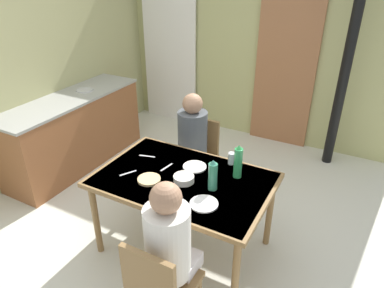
{
  "coord_description": "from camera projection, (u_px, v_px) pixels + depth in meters",
  "views": [
    {
      "loc": [
        1.57,
        -2.28,
        2.38
      ],
      "look_at": [
        0.35,
        -0.02,
        1.01
      ],
      "focal_mm": 32.88,
      "sensor_mm": 36.0,
      "label": 1
    }
  ],
  "objects": [
    {
      "name": "ground_plane",
      "position": [
        162.0,
        224.0,
        3.54
      ],
      "size": [
        6.31,
        6.31,
        0.0
      ],
      "primitive_type": "plane",
      "color": "beige"
    },
    {
      "name": "wall_back",
      "position": [
        254.0,
        38.0,
        4.77
      ],
      "size": [
        4.08,
        0.1,
        2.81
      ],
      "primitive_type": "cube",
      "color": "tan",
      "rests_on": "ground_plane"
    },
    {
      "name": "wall_left",
      "position": [
        47.0,
        50.0,
        4.17
      ],
      "size": [
        0.1,
        3.64,
        2.81
      ],
      "primitive_type": "cube",
      "color": "tan",
      "rests_on": "ground_plane"
    },
    {
      "name": "door_wooden",
      "position": [
        285.0,
        74.0,
        4.69
      ],
      "size": [
        0.8,
        0.05,
        2.0
      ],
      "primitive_type": "cube",
      "color": "#9A623D",
      "rests_on": "ground_plane"
    },
    {
      "name": "stove_pipe_column",
      "position": [
        349.0,
        54.0,
        3.98
      ],
      "size": [
        0.12,
        0.12,
        2.81
      ],
      "primitive_type": "cylinder",
      "color": "black",
      "rests_on": "ground_plane"
    },
    {
      "name": "curtain_panel",
      "position": [
        169.0,
        46.0,
        5.34
      ],
      "size": [
        0.9,
        0.03,
        2.36
      ],
      "primitive_type": "cube",
      "color": "white",
      "rests_on": "ground_plane"
    },
    {
      "name": "kitchen_counter",
      "position": [
        74.0,
        131.0,
        4.4
      ],
      "size": [
        0.61,
        1.92,
        0.91
      ],
      "color": "brown",
      "rests_on": "ground_plane"
    },
    {
      "name": "dining_table",
      "position": [
        184.0,
        185.0,
        2.94
      ],
      "size": [
        1.44,
        0.95,
        0.76
      ],
      "color": "olive",
      "rests_on": "ground_plane"
    },
    {
      "name": "chair_near_diner",
      "position": [
        159.0,
        286.0,
        2.27
      ],
      "size": [
        0.4,
        0.4,
        0.87
      ],
      "color": "olive",
      "rests_on": "ground_plane"
    },
    {
      "name": "chair_far_diner",
      "position": [
        198.0,
        154.0,
        3.8
      ],
      "size": [
        0.4,
        0.4,
        0.87
      ],
      "rotation": [
        0.0,
        0.0,
        3.14
      ],
      "color": "olive",
      "rests_on": "ground_plane"
    },
    {
      "name": "person_near_diner",
      "position": [
        169.0,
        240.0,
        2.24
      ],
      "size": [
        0.3,
        0.37,
        0.77
      ],
      "color": "silver",
      "rests_on": "ground_plane"
    },
    {
      "name": "person_far_diner",
      "position": [
        192.0,
        135.0,
        3.56
      ],
      "size": [
        0.3,
        0.37,
        0.77
      ],
      "rotation": [
        0.0,
        0.0,
        3.14
      ],
      "color": "#4C525F",
      "rests_on": "ground_plane"
    },
    {
      "name": "water_bottle_green_near",
      "position": [
        213.0,
        176.0,
        2.72
      ],
      "size": [
        0.07,
        0.07,
        0.26
      ],
      "color": "#3A8A68",
      "rests_on": "dining_table"
    },
    {
      "name": "water_bottle_green_far",
      "position": [
        238.0,
        162.0,
        2.87
      ],
      "size": [
        0.07,
        0.07,
        0.3
      ],
      "color": "#319854",
      "rests_on": "dining_table"
    },
    {
      "name": "serving_bowl_center",
      "position": [
        184.0,
        179.0,
        2.85
      ],
      "size": [
        0.17,
        0.17,
        0.05
      ],
      "primitive_type": "cylinder",
      "color": "silver",
      "rests_on": "dining_table"
    },
    {
      "name": "dinner_plate_near_left",
      "position": [
        204.0,
        204.0,
        2.6
      ],
      "size": [
        0.21,
        0.21,
        0.01
      ],
      "primitive_type": "cylinder",
      "color": "white",
      "rests_on": "dining_table"
    },
    {
      "name": "dinner_plate_near_right",
      "position": [
        195.0,
        167.0,
        3.06
      ],
      "size": [
        0.21,
        0.21,
        0.01
      ],
      "primitive_type": "cylinder",
      "color": "white",
      "rests_on": "dining_table"
    },
    {
      "name": "drinking_glass_by_near_diner",
      "position": [
        232.0,
        158.0,
        3.09
      ],
      "size": [
        0.06,
        0.06,
        0.11
      ],
      "primitive_type": "cylinder",
      "color": "silver",
      "rests_on": "dining_table"
    },
    {
      "name": "bread_plate_sliced",
      "position": [
        149.0,
        179.0,
        2.88
      ],
      "size": [
        0.19,
        0.19,
        0.02
      ],
      "primitive_type": "cylinder",
      "color": "#DBB77A",
      "rests_on": "dining_table"
    },
    {
      "name": "cutlery_knife_near",
      "position": [
        159.0,
        193.0,
        2.72
      ],
      "size": [
        0.15,
        0.03,
        0.0
      ],
      "primitive_type": "cube",
      "rotation": [
        0.0,
        0.0,
        3.06
      ],
      "color": "silver",
      "rests_on": "dining_table"
    },
    {
      "name": "cutlery_fork_near",
      "position": [
        167.0,
        167.0,
        3.06
      ],
      "size": [
        0.04,
        0.15,
        0.0
      ],
      "primitive_type": "cube",
      "rotation": [
        0.0,
        0.0,
        4.56
      ],
      "color": "silver",
      "rests_on": "dining_table"
    },
    {
      "name": "cutlery_knife_far",
      "position": [
        147.0,
        156.0,
        3.23
      ],
      "size": [
        0.15,
        0.05,
        0.0
      ],
      "primitive_type": "cube",
      "rotation": [
        0.0,
        0.0,
        0.26
      ],
      "color": "silver",
      "rests_on": "dining_table"
    },
    {
      "name": "cutlery_fork_far",
      "position": [
        128.0,
        173.0,
        2.97
      ],
      "size": [
        0.09,
        0.14,
        0.0
      ],
      "primitive_type": "cube",
      "rotation": [
        0.0,
        0.0,
        1.05
      ],
      "color": "silver",
      "rests_on": "dining_table"
    }
  ]
}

